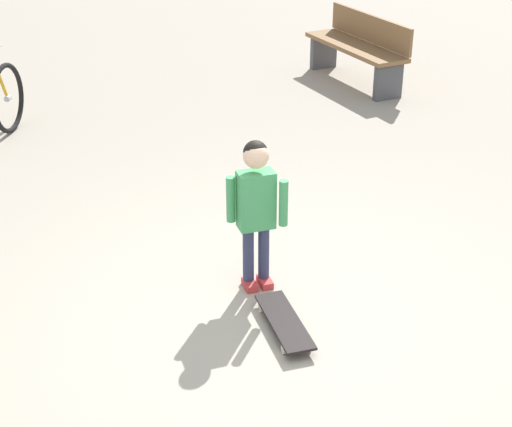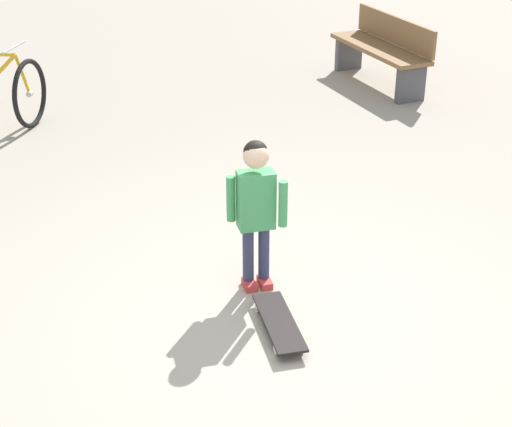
# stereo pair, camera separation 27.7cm
# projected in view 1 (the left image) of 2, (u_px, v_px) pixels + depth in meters

# --- Properties ---
(ground_plane) EXTENTS (50.00, 50.00, 0.00)m
(ground_plane) POSITION_uv_depth(u_px,v_px,m) (283.00, 331.00, 4.87)
(ground_plane) COLOR #9E9384
(child_person) EXTENTS (0.27, 0.40, 1.06)m
(child_person) POSITION_uv_depth(u_px,v_px,m) (256.00, 199.00, 5.06)
(child_person) COLOR #2D3351
(child_person) RESTS_ON ground
(skateboard) EXTENTS (0.64, 0.55, 0.07)m
(skateboard) POSITION_uv_depth(u_px,v_px,m) (284.00, 322.00, 4.86)
(skateboard) COLOR black
(skateboard) RESTS_ON ground
(street_bench) EXTENTS (1.42, 1.46, 0.80)m
(street_bench) POSITION_uv_depth(u_px,v_px,m) (359.00, 48.00, 9.27)
(street_bench) COLOR brown
(street_bench) RESTS_ON ground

